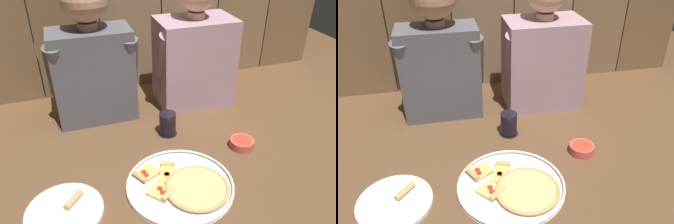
# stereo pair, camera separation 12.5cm
# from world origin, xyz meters

# --- Properties ---
(ground_plane) EXTENTS (3.20, 3.20, 0.00)m
(ground_plane) POSITION_xyz_m (0.00, 0.00, 0.00)
(ground_plane) COLOR brown
(pizza_tray) EXTENTS (0.38, 0.38, 0.03)m
(pizza_tray) POSITION_xyz_m (-0.02, -0.12, 0.01)
(pizza_tray) COLOR silver
(pizza_tray) RESTS_ON ground
(dinner_plate) EXTENTS (0.25, 0.25, 0.03)m
(dinner_plate) POSITION_xyz_m (-0.43, -0.11, 0.01)
(dinner_plate) COLOR white
(dinner_plate) RESTS_ON ground
(drinking_glass) EXTENTS (0.08, 0.08, 0.10)m
(drinking_glass) POSITION_xyz_m (0.02, 0.21, 0.05)
(drinking_glass) COLOR black
(drinking_glass) RESTS_ON ground
(dipping_bowl) EXTENTS (0.10, 0.10, 0.03)m
(dipping_bowl) POSITION_xyz_m (0.28, 0.02, 0.02)
(dipping_bowl) COLOR #CC4C42
(dipping_bowl) RESTS_ON ground
(diner_left) EXTENTS (0.38, 0.21, 0.65)m
(diner_left) POSITION_xyz_m (-0.24, 0.45, 0.32)
(diner_left) COLOR #4C4C51
(diner_left) RESTS_ON ground
(diner_right) EXTENTS (0.39, 0.23, 0.63)m
(diner_right) POSITION_xyz_m (0.24, 0.45, 0.28)
(diner_right) COLOR gray
(diner_right) RESTS_ON ground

